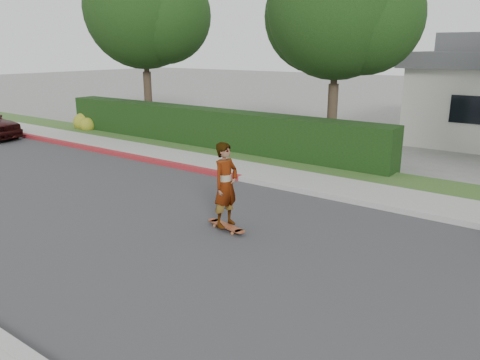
# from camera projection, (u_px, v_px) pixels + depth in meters

# --- Properties ---
(ground) EXTENTS (120.00, 120.00, 0.00)m
(ground) POSITION_uv_depth(u_px,v_px,m) (104.00, 212.00, 11.07)
(ground) COLOR slate
(ground) RESTS_ON ground
(road) EXTENTS (60.00, 8.00, 0.01)m
(road) POSITION_uv_depth(u_px,v_px,m) (104.00, 212.00, 11.07)
(road) COLOR #2D2D30
(road) RESTS_ON ground
(curb_far) EXTENTS (60.00, 0.20, 0.15)m
(curb_far) POSITION_uv_depth(u_px,v_px,m) (214.00, 173.00, 14.23)
(curb_far) COLOR #9E9E99
(curb_far) RESTS_ON ground
(curb_red_section) EXTENTS (12.00, 0.21, 0.15)m
(curb_red_section) POSITION_uv_depth(u_px,v_px,m) (108.00, 152.00, 17.08)
(curb_red_section) COLOR maroon
(curb_red_section) RESTS_ON ground
(sidewalk_far) EXTENTS (60.00, 1.60, 0.12)m
(sidewalk_far) POSITION_uv_depth(u_px,v_px,m) (232.00, 168.00, 14.93)
(sidewalk_far) COLOR gray
(sidewalk_far) RESTS_ON ground
(planting_strip) EXTENTS (60.00, 1.60, 0.10)m
(planting_strip) POSITION_uv_depth(u_px,v_px,m) (260.00, 159.00, 16.17)
(planting_strip) COLOR #2D4C1E
(planting_strip) RESTS_ON ground
(hedge) EXTENTS (15.00, 1.00, 1.50)m
(hedge) POSITION_uv_depth(u_px,v_px,m) (205.00, 128.00, 18.16)
(hedge) COLOR black
(hedge) RESTS_ON ground
(flowering_shrub) EXTENTS (1.40, 1.00, 0.90)m
(flowering_shrub) POSITION_uv_depth(u_px,v_px,m) (84.00, 123.00, 21.90)
(flowering_shrub) COLOR #2D4C19
(flowering_shrub) RESTS_ON ground
(tree_left) EXTENTS (5.99, 5.21, 8.00)m
(tree_left) POSITION_uv_depth(u_px,v_px,m) (147.00, 12.00, 20.65)
(tree_left) COLOR #33261C
(tree_left) RESTS_ON ground
(tree_center) EXTENTS (5.66, 4.84, 7.44)m
(tree_center) POSITION_uv_depth(u_px,v_px,m) (340.00, 13.00, 16.01)
(tree_center) COLOR #33261C
(tree_center) RESTS_ON ground
(skateboard) EXTENTS (1.11, 0.43, 0.10)m
(skateboard) POSITION_uv_depth(u_px,v_px,m) (226.00, 226.00, 9.95)
(skateboard) COLOR #B16130
(skateboard) RESTS_ON ground
(skateboarder) EXTENTS (0.46, 0.67, 1.79)m
(skateboarder) POSITION_uv_depth(u_px,v_px,m) (226.00, 185.00, 9.70)
(skateboarder) COLOR white
(skateboarder) RESTS_ON skateboard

